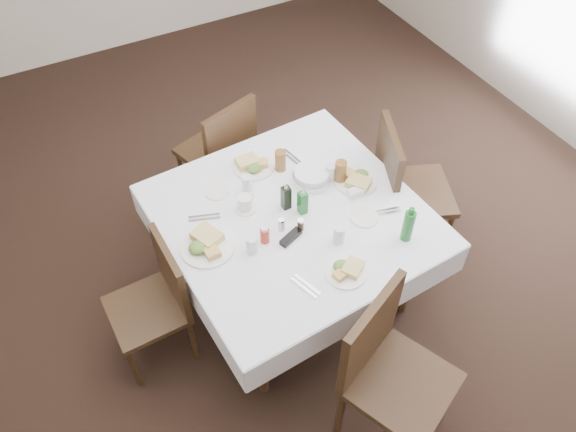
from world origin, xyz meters
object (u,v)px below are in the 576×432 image
(dining_table, at_px, (292,222))
(green_bottle, at_px, (408,225))
(water_s, at_px, (339,235))
(ketchup_bottle, at_px, (265,235))
(water_n, at_px, (247,184))
(water_e, at_px, (331,173))
(bread_basket, at_px, (312,177))
(chair_east, at_px, (402,184))
(chair_west, at_px, (159,297))
(chair_south, at_px, (387,365))
(oil_cruet_dark, at_px, (286,197))
(water_w, at_px, (252,245))
(oil_cruet_green, at_px, (303,202))
(chair_north, at_px, (223,148))
(coffee_mug, at_px, (245,203))

(dining_table, xyz_separation_m, green_bottle, (0.48, -0.47, 0.18))
(dining_table, xyz_separation_m, water_s, (0.13, -0.31, 0.13))
(ketchup_bottle, bearing_deg, green_bottle, -26.69)
(water_s, distance_m, green_bottle, 0.39)
(ketchup_bottle, bearing_deg, water_n, 77.68)
(water_e, height_order, bread_basket, water_e)
(water_n, bearing_deg, green_bottle, -50.96)
(chair_east, distance_m, water_n, 1.06)
(chair_east, height_order, water_s, chair_east)
(water_s, bearing_deg, chair_west, 162.58)
(chair_south, relative_size, oil_cruet_dark, 5.11)
(water_w, height_order, oil_cruet_green, oil_cruet_green)
(oil_cruet_dark, bearing_deg, chair_north, 92.14)
(chair_east, xyz_separation_m, water_n, (-0.99, 0.27, 0.23))
(water_n, bearing_deg, chair_east, -15.46)
(dining_table, distance_m, chair_west, 0.89)
(chair_east, xyz_separation_m, water_e, (-0.50, 0.12, 0.24))
(water_s, relative_size, ketchup_bottle, 1.05)
(bread_basket, bearing_deg, green_bottle, -69.93)
(chair_west, bearing_deg, chair_east, 0.72)
(dining_table, bearing_deg, chair_north, 92.29)
(chair_east, relative_size, chair_west, 1.16)
(chair_north, bearing_deg, dining_table, -87.71)
(oil_cruet_green, bearing_deg, oil_cruet_dark, 129.42)
(oil_cruet_green, xyz_separation_m, ketchup_bottle, (-0.29, -0.09, -0.03))
(chair_north, xyz_separation_m, coffee_mug, (-0.18, -0.80, 0.26))
(chair_west, relative_size, coffee_mug, 6.10)
(water_s, height_order, bread_basket, water_s)
(water_e, height_order, green_bottle, green_bottle)
(oil_cruet_dark, distance_m, coffee_mug, 0.24)
(water_e, bearing_deg, oil_cruet_dark, -167.74)
(chair_south, xyz_separation_m, chair_east, (0.85, 1.03, -0.01))
(chair_west, distance_m, ketchup_bottle, 0.72)
(oil_cruet_dark, bearing_deg, dining_table, -85.68)
(dining_table, xyz_separation_m, water_e, (0.35, 0.14, 0.13))
(chair_south, xyz_separation_m, coffee_mug, (-0.22, 1.17, 0.21))
(bread_basket, distance_m, coffee_mug, 0.46)
(oil_cruet_dark, relative_size, coffee_mug, 1.40)
(water_e, bearing_deg, bread_basket, 159.04)
(water_s, xyz_separation_m, oil_cruet_dark, (-0.13, 0.38, 0.03))
(chair_east, xyz_separation_m, oil_cruet_green, (-0.79, -0.04, 0.27))
(bread_basket, relative_size, ketchup_bottle, 2.11)
(water_n, relative_size, water_w, 0.98)
(dining_table, height_order, bread_basket, bread_basket)
(chair_north, distance_m, ketchup_bottle, 1.13)
(water_s, xyz_separation_m, coffee_mug, (-0.35, 0.48, -0.01))
(chair_west, height_order, oil_cruet_dark, oil_cruet_dark)
(chair_north, height_order, green_bottle, green_bottle)
(ketchup_bottle, relative_size, coffee_mug, 0.79)
(water_s, xyz_separation_m, oil_cruet_green, (-0.07, 0.30, 0.03))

